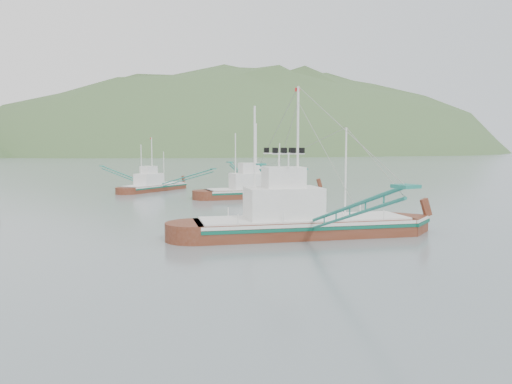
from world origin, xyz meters
name	(u,v)px	position (x,y,z in m)	size (l,w,h in m)	color
ground	(293,240)	(0.00, 0.00, 0.00)	(1200.00, 1200.00, 0.00)	slate
main_boat	(302,206)	(1.58, 1.22, 2.40)	(17.83, 30.56, 12.63)	#572312
bg_boat_far	(154,179)	(3.05, 46.66, 1.95)	(16.16, 20.62, 9.22)	#572312
bg_boat_right	(258,185)	(12.92, 29.56, 1.72)	(15.53, 27.28, 11.10)	#572312
headland_right	(267,153)	(240.00, 430.00, 0.00)	(684.00, 432.00, 306.00)	#3D5C2F
ridge_distant	(42,153)	(30.00, 560.00, 0.00)	(960.00, 400.00, 240.00)	slate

